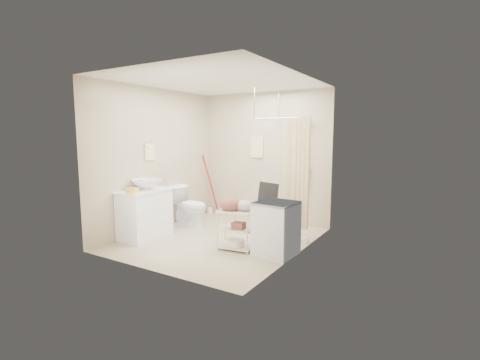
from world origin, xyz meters
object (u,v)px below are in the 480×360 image
object	(u,v)px
washing_machine	(276,228)
laundry_rack	(236,226)
toilet	(190,206)
vanity	(145,214)

from	to	relation	value
washing_machine	laundry_rack	world-z (taller)	washing_machine
toilet	laundry_rack	xyz separation A→B (m)	(1.55, -0.79, -0.02)
washing_machine	toilet	bearing A→B (deg)	166.46
vanity	laundry_rack	distance (m)	1.69
washing_machine	laundry_rack	bearing A→B (deg)	-166.42
toilet	washing_machine	bearing A→B (deg)	-104.80
vanity	laundry_rack	size ratio (longest dim) A/B	1.28
vanity	washing_machine	world-z (taller)	vanity
vanity	toilet	world-z (taller)	vanity
vanity	washing_machine	size ratio (longest dim) A/B	1.19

